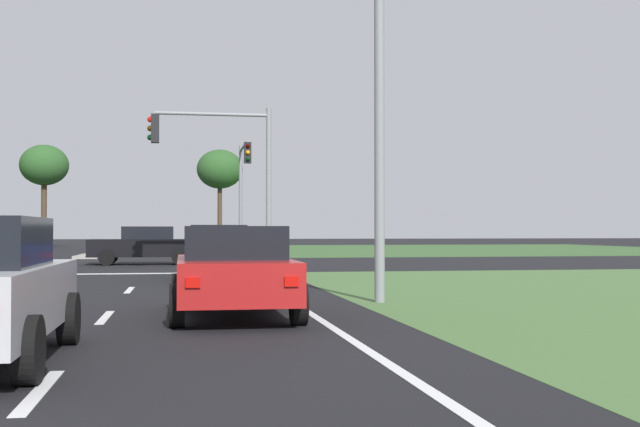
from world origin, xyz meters
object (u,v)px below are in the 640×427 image
object	(u,v)px
treeline_fourth	(44,166)
street_lamp_near	(373,55)
car_black_fourth	(145,245)
traffic_signal_near_right	(225,159)
car_red_sixth	(233,270)
treeline_fifth	(220,170)
traffic_signal_far_right	(243,179)
car_navy_fifth	(218,251)

from	to	relation	value
treeline_fourth	street_lamp_near	bearing A→B (deg)	-74.13
car_black_fourth	traffic_signal_near_right	world-z (taller)	traffic_signal_near_right
car_black_fourth	car_red_sixth	size ratio (longest dim) A/B	1.06
car_black_fourth	treeline_fifth	bearing A→B (deg)	-8.57
traffic_signal_far_right	traffic_signal_near_right	size ratio (longest dim) A/B	1.02
treeline_fourth	traffic_signal_far_right	bearing A→B (deg)	-63.29
car_red_sixth	street_lamp_near	world-z (taller)	street_lamp_near
car_black_fourth	traffic_signal_far_right	size ratio (longest dim) A/B	0.80
treeline_fifth	street_lamp_near	bearing A→B (deg)	-89.10
car_black_fourth	car_navy_fifth	xyz separation A→B (m)	(2.54, -10.18, -0.00)
traffic_signal_near_right	street_lamp_near	world-z (taller)	street_lamp_near
car_red_sixth	treeline_fourth	bearing A→B (deg)	102.38
traffic_signal_far_right	car_red_sixth	bearing A→B (deg)	-94.63
car_navy_fifth	treeline_fourth	distance (m)	43.82
car_black_fourth	treeline_fourth	xyz separation A→B (m)	(-9.20, 31.66, 5.66)
traffic_signal_near_right	car_red_sixth	bearing A→B (deg)	-92.45
car_red_sixth	traffic_signal_far_right	size ratio (longest dim) A/B	0.76
car_red_sixth	traffic_signal_far_right	bearing A→B (deg)	85.37
car_navy_fifth	treeline_fifth	size ratio (longest dim) A/B	0.54
car_red_sixth	traffic_signal_far_right	distance (m)	25.77
traffic_signal_far_right	street_lamp_near	bearing A→B (deg)	-88.13
treeline_fourth	car_black_fourth	bearing A→B (deg)	-73.80
traffic_signal_far_right	traffic_signal_near_right	bearing A→B (deg)	-97.26
car_black_fourth	street_lamp_near	bearing A→B (deg)	-164.69
car_black_fourth	traffic_signal_far_right	xyz separation A→B (m)	(4.40, 4.64, 3.10)
street_lamp_near	treeline_fifth	world-z (taller)	street_lamp_near
car_red_sixth	treeline_fifth	distance (m)	50.40
traffic_signal_far_right	treeline_fourth	distance (m)	30.35
car_black_fourth	car_red_sixth	bearing A→B (deg)	-173.63
street_lamp_near	treeline_fifth	bearing A→B (deg)	90.90
car_red_sixth	traffic_signal_near_right	bearing A→B (deg)	87.55
car_black_fourth	treeline_fifth	size ratio (longest dim) A/B	0.59
car_black_fourth	treeline_fourth	distance (m)	33.45
treeline_fifth	traffic_signal_far_right	bearing A→B (deg)	-90.02
traffic_signal_far_right	street_lamp_near	distance (m)	23.52
traffic_signal_far_right	street_lamp_near	size ratio (longest dim) A/B	0.66
traffic_signal_far_right	treeline_fifth	size ratio (longest dim) A/B	0.73
car_black_fourth	car_red_sixth	distance (m)	20.98
treeline_fifth	car_black_fourth	bearing A→B (deg)	-98.57
traffic_signal_far_right	car_navy_fifth	bearing A→B (deg)	-97.14
traffic_signal_near_right	treeline_fifth	world-z (taller)	treeline_fifth
traffic_signal_near_right	car_navy_fifth	bearing A→B (deg)	-96.72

